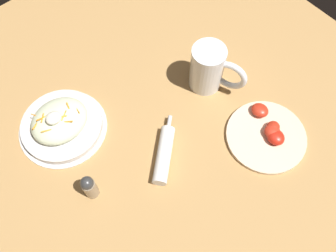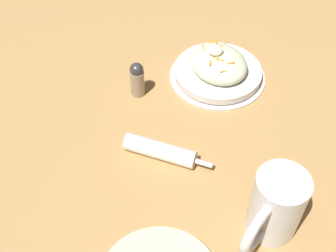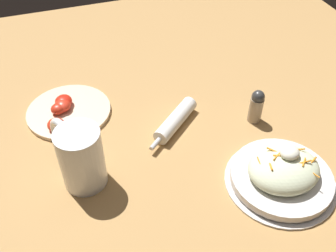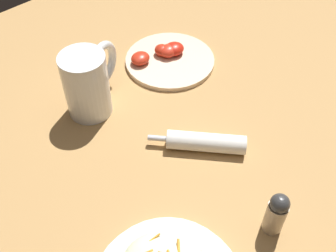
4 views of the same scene
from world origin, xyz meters
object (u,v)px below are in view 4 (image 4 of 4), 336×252
napkin_roll (205,142)px  salt_shaker (276,213)px  tomato_plate (168,58)px  beer_mug (89,86)px

napkin_roll → salt_shaker: salt_shaker is taller
tomato_plate → beer_mug: bearing=-88.6°
beer_mug → napkin_roll: (0.23, 0.09, -0.04)m
napkin_roll → tomato_plate: 0.27m
beer_mug → salt_shaker: bearing=6.7°
salt_shaker → beer_mug: bearing=-173.3°
napkin_roll → salt_shaker: (0.19, -0.04, 0.03)m
tomato_plate → salt_shaker: (0.43, -0.17, 0.03)m
salt_shaker → tomato_plate: bearing=158.4°
beer_mug → napkin_roll: 0.25m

